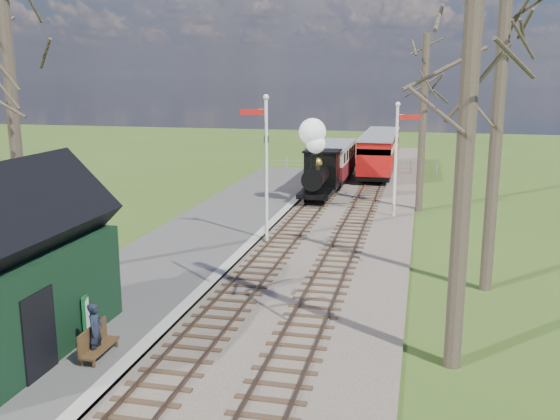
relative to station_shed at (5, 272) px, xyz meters
The scene contains 18 objects.
distant_hills 63.40m from the station_shed, 84.61° to the left, with size 114.40×48.00×22.02m.
ballast_bed 18.98m from the station_shed, 72.73° to the left, with size 8.00×60.00×0.10m, color brown.
track_near 18.63m from the station_shed, 76.57° to the left, with size 1.60×60.00×0.15m.
track_far 19.40m from the station_shed, 69.04° to the left, with size 1.60×60.00×0.15m.
platform 10.26m from the station_shed, 85.44° to the left, with size 5.00×44.00×0.20m, color #474442.
coping_strip 10.69m from the station_shed, 72.79° to the left, with size 0.40×44.00×0.21m, color #B2AD9E.
station_shed is the anchor object (origin of this frame).
semaphore_near 12.58m from the station_shed, 73.62° to the left, with size 1.22×0.24×6.22m.
semaphore_far 20.01m from the station_shed, 64.28° to the left, with size 1.22×0.24×5.72m.
bare_trees 8.81m from the station_shed, 47.30° to the left, with size 15.51×22.39×12.00m.
fence_line 32.38m from the station_shed, 81.83° to the left, with size 12.60×0.08×1.00m.
locomotive 21.38m from the station_shed, 78.44° to the left, with size 1.83×4.27×4.57m.
coach 27.36m from the station_shed, 80.96° to the left, with size 2.13×7.32×2.25m.
red_carriage_a 29.72m from the station_shed, 76.58° to the left, with size 2.27×5.62×2.39m.
red_carriage_b 35.09m from the station_shed, 78.66° to the left, with size 2.27×5.62×2.39m.
sign_board 2.36m from the station_shed, 38.05° to the left, with size 0.38×0.81×1.22m.
bench 2.82m from the station_shed, ahead, with size 0.41×1.37×0.78m.
person 2.66m from the station_shed, ahead, with size 0.51×0.33×1.39m, color black.
Camera 1 is at (5.55, -8.72, 7.01)m, focal length 40.00 mm.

